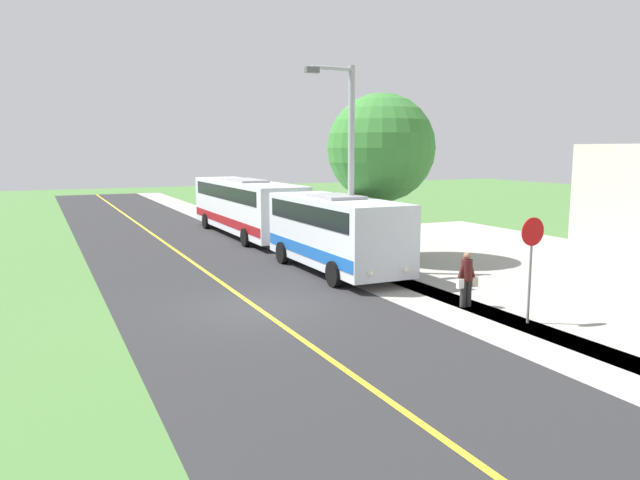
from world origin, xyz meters
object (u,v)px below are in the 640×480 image
object	(u,v)px
street_light_pole	(348,160)
pedestrian_with_bags	(466,278)
transit_bus_rear	(246,205)
tree_curbside	(381,148)
shuttle_bus_front	(335,230)
stop_sign	(531,252)

from	to	relation	value
street_light_pole	pedestrian_with_bags	bearing A→B (deg)	97.63
transit_bus_rear	street_light_pole	xyz separation A→B (m)	(-0.31, 11.25, 2.56)
tree_curbside	street_light_pole	bearing A→B (deg)	36.23
shuttle_bus_front	street_light_pole	size ratio (longest dim) A/B	1.01
shuttle_bus_front	pedestrian_with_bags	size ratio (longest dim) A/B	4.70
shuttle_bus_front	street_light_pole	world-z (taller)	street_light_pole
transit_bus_rear	street_light_pole	bearing A→B (deg)	91.59
pedestrian_with_bags	street_light_pole	bearing A→B (deg)	-82.37
street_light_pole	tree_curbside	distance (m)	3.17
transit_bus_rear	street_light_pole	distance (m)	11.54
shuttle_bus_front	transit_bus_rear	size ratio (longest dim) A/B	0.64
street_light_pole	tree_curbside	world-z (taller)	street_light_pole
transit_bus_rear	pedestrian_with_bags	size ratio (longest dim) A/B	7.30
street_light_pole	shuttle_bus_front	bearing A→B (deg)	-48.57
shuttle_bus_front	street_light_pole	bearing A→B (deg)	131.43
transit_bus_rear	street_light_pole	size ratio (longest dim) A/B	1.57
shuttle_bus_front	pedestrian_with_bags	world-z (taller)	shuttle_bus_front
shuttle_bus_front	stop_sign	xyz separation A→B (m)	(-1.56, 8.49, 0.34)
transit_bus_rear	stop_sign	world-z (taller)	transit_bus_rear
transit_bus_rear	stop_sign	size ratio (longest dim) A/B	4.19
transit_bus_rear	stop_sign	bearing A→B (deg)	94.55
shuttle_bus_front	tree_curbside	distance (m)	4.45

